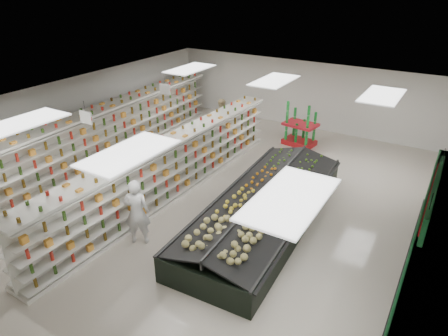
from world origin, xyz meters
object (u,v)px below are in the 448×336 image
Objects in this scene: gondola_center at (171,170)px; produce_island at (265,207)px; shopper_main at (137,212)px; gondola_left at (111,134)px; shopper_background at (223,118)px; soda_endcap at (301,126)px.

produce_island is at bearing 3.67° from gondola_center.
shopper_main reaches higher than produce_island.
produce_island is (7.50, -1.10, -0.49)m from gondola_left.
shopper_background is at bearing 131.66° from produce_island.
gondola_left reaches higher than gondola_center.
gondola_center is at bearing -19.35° from gondola_left.
gondola_left is 1.09× the size of gondola_center.
gondola_center is at bearing -147.40° from shopper_background.
shopper_main is at bearing -97.70° from soda_endcap.
gondola_center reaches higher than produce_island.
shopper_background is (2.75, 4.24, -0.11)m from gondola_left.
shopper_background is at bearing 55.01° from gondola_left.
gondola_center is 6.52× the size of soda_endcap.
shopper_main is at bearing -40.34° from gondola_left.
gondola_center is at bearing -108.03° from soda_endcap.
shopper_main is (-2.58, -2.78, 0.47)m from produce_island.
shopper_main reaches higher than shopper_background.
gondola_center is 5.65m from shopper_background.
gondola_left is 5.05m from shopper_background.
gondola_center is 1.51× the size of produce_island.
gondola_center is 3.48m from produce_island.
shopper_main is (4.92, -3.88, -0.02)m from gondola_left.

